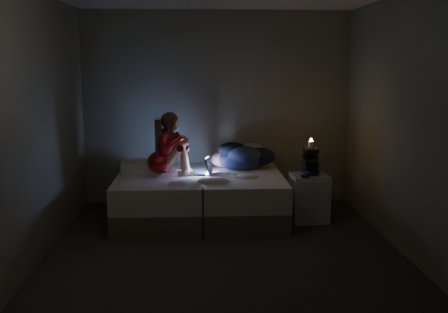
{
  "coord_description": "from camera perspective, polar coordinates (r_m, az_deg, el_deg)",
  "views": [
    {
      "loc": [
        -0.26,
        -5.05,
        1.89
      ],
      "look_at": [
        0.05,
        1.0,
        0.8
      ],
      "focal_mm": 41.17,
      "sensor_mm": 36.0,
      "label": 1
    }
  ],
  "objects": [
    {
      "name": "bed",
      "position": [
        6.36,
        -2.65,
        -4.5
      ],
      "size": [
        2.02,
        1.51,
        0.55
      ],
      "primitive_type": null,
      "color": "silver",
      "rests_on": "ground"
    },
    {
      "name": "pillow",
      "position": [
        6.53,
        -9.01,
        -1.08
      ],
      "size": [
        0.5,
        0.36,
        0.14
      ],
      "primitive_type": "cube",
      "color": "beige",
      "rests_on": "bed"
    },
    {
      "name": "floor",
      "position": [
        5.41,
        0.02,
        -10.39
      ],
      "size": [
        3.6,
        3.8,
        0.02
      ],
      "primitive_type": "cube",
      "color": "black",
      "rests_on": "ground"
    },
    {
      "name": "book_stack",
      "position": [
        6.27,
        9.58,
        -0.49
      ],
      "size": [
        0.19,
        0.25,
        0.33
      ],
      "primitive_type": null,
      "color": "black",
      "rests_on": "nightstand"
    },
    {
      "name": "wall_front",
      "position": [
        3.21,
        1.8,
        -0.44
      ],
      "size": [
        3.6,
        0.02,
        2.6
      ],
      "primitive_type": "cube",
      "color": "#5A604A",
      "rests_on": "ground"
    },
    {
      "name": "wall_right",
      "position": [
        5.49,
        19.27,
        3.45
      ],
      "size": [
        0.02,
        3.8,
        2.6
      ],
      "primitive_type": "cube",
      "color": "#5A604A",
      "rests_on": "ground"
    },
    {
      "name": "wall_left",
      "position": [
        5.32,
        -19.89,
        3.21
      ],
      "size": [
        0.02,
        3.8,
        2.6
      ],
      "primitive_type": "cube",
      "color": "#5A604A",
      "rests_on": "ground"
    },
    {
      "name": "clothes_pile",
      "position": [
        6.64,
        1.8,
        0.2
      ],
      "size": [
        0.64,
        0.53,
        0.37
      ],
      "primitive_type": null,
      "rotation": [
        0.0,
        0.0,
        -0.07
      ],
      "color": "#1D2C4E",
      "rests_on": "bed"
    },
    {
      "name": "blue_orb",
      "position": [
        6.12,
        9.13,
        -1.93
      ],
      "size": [
        0.08,
        0.08,
        0.08
      ],
      "primitive_type": "sphere",
      "color": "navy",
      "rests_on": "nightstand"
    },
    {
      "name": "nightstand",
      "position": [
        6.34,
        9.42,
        -4.56
      ],
      "size": [
        0.45,
        0.4,
        0.58
      ],
      "primitive_type": "cube",
      "rotation": [
        0.0,
        0.0,
        0.04
      ],
      "color": "silver",
      "rests_on": "ground"
    },
    {
      "name": "phone",
      "position": [
        6.14,
        8.84,
        -2.2
      ],
      "size": [
        0.08,
        0.15,
        0.01
      ],
      "primitive_type": "cube",
      "rotation": [
        0.0,
        0.0,
        -0.09
      ],
      "color": "black",
      "rests_on": "nightstand"
    },
    {
      "name": "wall_back",
      "position": [
        6.99,
        -0.8,
        5.36
      ],
      "size": [
        3.6,
        0.02,
        2.6
      ],
      "primitive_type": "cube",
      "color": "#5A604A",
      "rests_on": "ground"
    },
    {
      "name": "woman",
      "position": [
        6.24,
        -7.12,
        1.4
      ],
      "size": [
        0.52,
        0.37,
        0.78
      ],
      "primitive_type": null,
      "rotation": [
        0.0,
        0.0,
        0.12
      ],
      "color": "maroon",
      "rests_on": "bed"
    },
    {
      "name": "laptop",
      "position": [
        6.32,
        -2.9,
        -0.99
      ],
      "size": [
        0.35,
        0.28,
        0.22
      ],
      "primitive_type": null,
      "rotation": [
        0.0,
        0.0,
        -0.19
      ],
      "color": "black",
      "rests_on": "bed"
    },
    {
      "name": "candle",
      "position": [
        6.24,
        9.64,
        1.35
      ],
      "size": [
        0.07,
        0.07,
        0.08
      ],
      "primitive_type": "cylinder",
      "color": "beige",
      "rests_on": "book_stack"
    }
  ]
}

